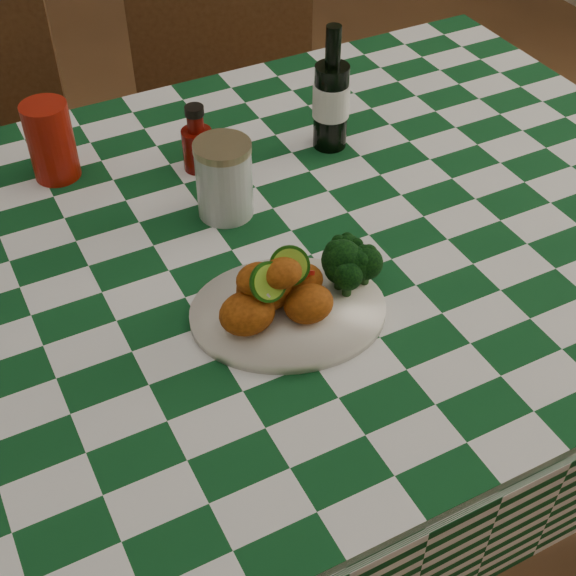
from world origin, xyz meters
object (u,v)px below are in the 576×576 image
plate (288,312)px  fried_chicken_pile (280,286)px  ketchup_bottle (197,138)px  dining_table (242,412)px  mason_jar (224,179)px  red_tumbler (51,141)px  wooden_chair_right (237,130)px  beer_bottle (332,89)px

plate → fried_chicken_pile: (-0.01, -0.00, 0.06)m
ketchup_bottle → fried_chicken_pile: bearing=-96.4°
dining_table → mason_jar: (0.03, 0.09, 0.46)m
dining_table → red_tumbler: 0.59m
mason_jar → wooden_chair_right: (0.29, 0.63, -0.34)m
mason_jar → beer_bottle: bearing=21.4°
dining_table → fried_chicken_pile: fried_chicken_pile is taller
dining_table → fried_chicken_pile: bearing=-90.9°
red_tumbler → beer_bottle: bearing=-15.9°
ketchup_bottle → dining_table: bearing=-100.4°
red_tumbler → wooden_chair_right: bearing=38.7°
fried_chicken_pile → wooden_chair_right: bearing=69.7°
fried_chicken_pile → wooden_chair_right: 1.01m
red_tumbler → beer_bottle: 0.48m
beer_bottle → wooden_chair_right: wooden_chair_right is taller
plate → mason_jar: size_ratio=2.12×
fried_chicken_pile → wooden_chair_right: size_ratio=0.14×
beer_bottle → dining_table: bearing=-145.9°
ketchup_bottle → beer_bottle: bearing=-9.8°
ketchup_bottle → wooden_chair_right: wooden_chair_right is taller
plate → wooden_chair_right: size_ratio=0.27×
dining_table → plate: size_ratio=6.10×
dining_table → wooden_chair_right: bearing=65.7°
fried_chicken_pile → dining_table: bearing=89.1°
fried_chicken_pile → red_tumbler: (-0.18, 0.48, 0.00)m
ketchup_bottle → mason_jar: 0.14m
fried_chicken_pile → mason_jar: mason_jar is taller
dining_table → ketchup_bottle: bearing=79.6°
beer_bottle → plate: bearing=-126.9°
dining_table → wooden_chair_right: wooden_chair_right is taller
dining_table → fried_chicken_pile: 0.49m
ketchup_bottle → wooden_chair_right: (0.28, 0.50, -0.34)m
dining_table → wooden_chair_right: 0.80m
fried_chicken_pile → ketchup_bottle: 0.40m
dining_table → beer_bottle: beer_bottle is taller
dining_table → red_tumbler: red_tumbler is taller
fried_chicken_pile → mason_jar: size_ratio=1.13×
wooden_chair_right → plate: bearing=-93.6°
mason_jar → dining_table: bearing=-109.1°
plate → ketchup_bottle: size_ratio=2.30×
beer_bottle → mason_jar: bearing=-158.6°
mason_jar → ketchup_bottle: bearing=85.8°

